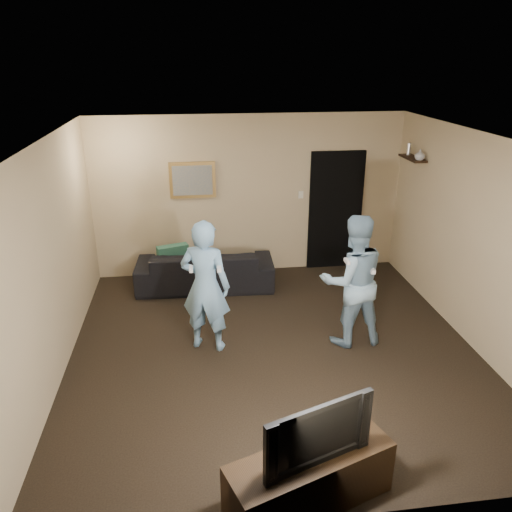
{
  "coord_description": "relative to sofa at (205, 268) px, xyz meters",
  "views": [
    {
      "loc": [
        -0.93,
        -5.29,
        3.45
      ],
      "look_at": [
        -0.18,
        0.3,
        1.15
      ],
      "focal_mm": 35.0,
      "sensor_mm": 36.0,
      "label": 1
    }
  ],
  "objects": [
    {
      "name": "ground",
      "position": [
        0.77,
        -1.94,
        -0.31
      ],
      "size": [
        5.0,
        5.0,
        0.0
      ],
      "primitive_type": "plane",
      "color": "black",
      "rests_on": "ground"
    },
    {
      "name": "ceiling",
      "position": [
        0.77,
        -1.94,
        2.29
      ],
      "size": [
        5.0,
        5.0,
        0.04
      ],
      "primitive_type": "cube",
      "color": "silver",
      "rests_on": "wall_back"
    },
    {
      "name": "wall_back",
      "position": [
        0.77,
        0.56,
        0.99
      ],
      "size": [
        5.0,
        0.04,
        2.6
      ],
      "primitive_type": "cube",
      "color": "tan",
      "rests_on": "ground"
    },
    {
      "name": "wall_front",
      "position": [
        0.77,
        -4.44,
        0.99
      ],
      "size": [
        5.0,
        0.04,
        2.6
      ],
      "primitive_type": "cube",
      "color": "tan",
      "rests_on": "ground"
    },
    {
      "name": "wall_left",
      "position": [
        -1.73,
        -1.94,
        0.99
      ],
      "size": [
        0.04,
        5.0,
        2.6
      ],
      "primitive_type": "cube",
      "color": "tan",
      "rests_on": "ground"
    },
    {
      "name": "wall_right",
      "position": [
        3.27,
        -1.94,
        0.99
      ],
      "size": [
        0.04,
        5.0,
        2.6
      ],
      "primitive_type": "cube",
      "color": "tan",
      "rests_on": "ground"
    },
    {
      "name": "sofa",
      "position": [
        0.0,
        0.0,
        0.0
      ],
      "size": [
        2.16,
        0.94,
        0.62
      ],
      "primitive_type": "imported",
      "rotation": [
        0.0,
        0.0,
        3.09
      ],
      "color": "black",
      "rests_on": "ground"
    },
    {
      "name": "throw_pillow",
      "position": [
        -0.49,
        0.0,
        0.17
      ],
      "size": [
        0.5,
        0.29,
        0.48
      ],
      "primitive_type": "cube",
      "rotation": [
        0.0,
        0.0,
        0.31
      ],
      "color": "#1A503F",
      "rests_on": "sofa"
    },
    {
      "name": "painting_frame",
      "position": [
        -0.13,
        0.53,
        1.29
      ],
      "size": [
        0.72,
        0.05,
        0.57
      ],
      "primitive_type": "cube",
      "color": "olive",
      "rests_on": "wall_back"
    },
    {
      "name": "painting_canvas",
      "position": [
        -0.13,
        0.51,
        1.29
      ],
      "size": [
        0.62,
        0.01,
        0.47
      ],
      "primitive_type": "cube",
      "color": "slate",
      "rests_on": "painting_frame"
    },
    {
      "name": "doorway",
      "position": [
        2.22,
        0.53,
        0.69
      ],
      "size": [
        0.9,
        0.06,
        2.0
      ],
      "primitive_type": "cube",
      "color": "black",
      "rests_on": "ground"
    },
    {
      "name": "light_switch",
      "position": [
        1.62,
        0.53,
        0.99
      ],
      "size": [
        0.08,
        0.02,
        0.12
      ],
      "primitive_type": "cube",
      "color": "silver",
      "rests_on": "wall_back"
    },
    {
      "name": "wall_shelf",
      "position": [
        3.16,
        -0.14,
        1.68
      ],
      "size": [
        0.2,
        0.6,
        0.03
      ],
      "primitive_type": "cube",
      "color": "black",
      "rests_on": "wall_right"
    },
    {
      "name": "shelf_vase",
      "position": [
        3.16,
        -0.36,
        1.77
      ],
      "size": [
        0.16,
        0.16,
        0.15
      ],
      "primitive_type": "imported",
      "rotation": [
        0.0,
        0.0,
        0.05
      ],
      "color": "#B8B9BE",
      "rests_on": "wall_shelf"
    },
    {
      "name": "shelf_figurine",
      "position": [
        3.16,
        0.03,
        1.78
      ],
      "size": [
        0.06,
        0.06,
        0.18
      ],
      "primitive_type": "cylinder",
      "color": "silver",
      "rests_on": "wall_shelf"
    },
    {
      "name": "tv_console",
      "position": [
        0.68,
        -4.26,
        -0.06
      ],
      "size": [
        1.45,
        0.89,
        0.49
      ],
      "primitive_type": "cube",
      "rotation": [
        0.0,
        0.0,
        0.35
      ],
      "color": "black",
      "rests_on": "ground"
    },
    {
      "name": "television",
      "position": [
        0.68,
        -4.26,
        0.46
      ],
      "size": [
        0.93,
        0.44,
        0.55
      ],
      "primitive_type": "imported",
      "rotation": [
        0.0,
        0.0,
        0.35
      ],
      "color": "black",
      "rests_on": "tv_console"
    },
    {
      "name": "wii_player_left",
      "position": [
        -0.04,
        -1.77,
        0.53
      ],
      "size": [
        0.71,
        0.59,
        1.68
      ],
      "color": "#7FB1DC",
      "rests_on": "ground"
    },
    {
      "name": "wii_player_right",
      "position": [
        1.76,
        -1.87,
        0.54
      ],
      "size": [
        0.86,
        0.69,
        1.7
      ],
      "color": "#85A9C2",
      "rests_on": "ground"
    }
  ]
}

